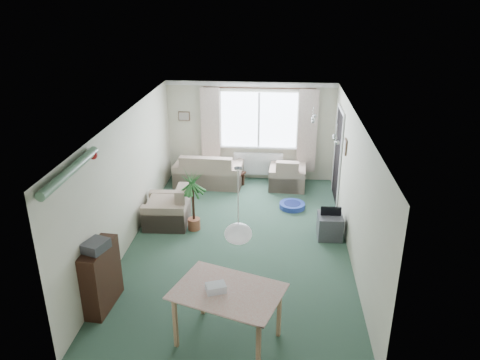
# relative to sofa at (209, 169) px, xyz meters

# --- Properties ---
(ground) EXTENTS (6.50, 6.50, 0.00)m
(ground) POSITION_rel_sofa_xyz_m (0.96, -2.75, -0.40)
(ground) COLOR #2B4838
(window) EXTENTS (1.80, 0.03, 1.30)m
(window) POSITION_rel_sofa_xyz_m (1.16, 0.48, 1.10)
(window) COLOR white
(curtain_rod) EXTENTS (2.60, 0.03, 0.03)m
(curtain_rod) POSITION_rel_sofa_xyz_m (1.16, 0.40, 1.87)
(curtain_rod) COLOR black
(curtain_left) EXTENTS (0.45, 0.08, 2.00)m
(curtain_left) POSITION_rel_sofa_xyz_m (0.01, 0.38, 0.87)
(curtain_left) COLOR beige
(curtain_right) EXTENTS (0.45, 0.08, 2.00)m
(curtain_right) POSITION_rel_sofa_xyz_m (2.31, 0.38, 0.87)
(curtain_right) COLOR beige
(radiator) EXTENTS (1.20, 0.10, 0.55)m
(radiator) POSITION_rel_sofa_xyz_m (1.16, 0.44, 0.00)
(radiator) COLOR white
(doorway) EXTENTS (0.03, 0.95, 2.00)m
(doorway) POSITION_rel_sofa_xyz_m (2.95, -0.55, 0.60)
(doorway) COLOR black
(pendant_lamp) EXTENTS (0.36, 0.36, 0.36)m
(pendant_lamp) POSITION_rel_sofa_xyz_m (1.16, -5.05, 1.08)
(pendant_lamp) COLOR white
(tinsel_garland) EXTENTS (1.60, 1.60, 0.12)m
(tinsel_garland) POSITION_rel_sofa_xyz_m (-0.96, -5.05, 1.88)
(tinsel_garland) COLOR #196626
(bauble_cluster_a) EXTENTS (0.20, 0.20, 0.20)m
(bauble_cluster_a) POSITION_rel_sofa_xyz_m (2.26, -1.85, 1.82)
(bauble_cluster_a) COLOR silver
(bauble_cluster_b) EXTENTS (0.20, 0.20, 0.20)m
(bauble_cluster_b) POSITION_rel_sofa_xyz_m (2.56, -3.05, 1.82)
(bauble_cluster_b) COLOR silver
(wall_picture_back) EXTENTS (0.28, 0.03, 0.22)m
(wall_picture_back) POSITION_rel_sofa_xyz_m (-0.64, 0.48, 1.15)
(wall_picture_back) COLOR brown
(wall_picture_right) EXTENTS (0.03, 0.24, 0.30)m
(wall_picture_right) POSITION_rel_sofa_xyz_m (2.94, -1.55, 1.15)
(wall_picture_right) COLOR brown
(sofa) EXTENTS (1.63, 0.91, 0.80)m
(sofa) POSITION_rel_sofa_xyz_m (0.00, 0.00, 0.00)
(sofa) COLOR beige
(sofa) RESTS_ON ground
(armchair_corner) EXTENTS (0.87, 0.83, 0.75)m
(armchair_corner) POSITION_rel_sofa_xyz_m (1.88, -0.02, -0.02)
(armchair_corner) COLOR #BEAB90
(armchair_corner) RESTS_ON ground
(armchair_left) EXTENTS (0.87, 0.92, 0.79)m
(armchair_left) POSITION_rel_sofa_xyz_m (-0.54, -2.08, -0.00)
(armchair_left) COLOR beige
(armchair_left) RESTS_ON ground
(coffee_table) EXTENTS (0.88, 0.71, 0.35)m
(coffee_table) POSITION_rel_sofa_xyz_m (0.45, 0.00, -0.22)
(coffee_table) COLOR black
(coffee_table) RESTS_ON ground
(photo_frame) EXTENTS (0.12, 0.04, 0.16)m
(photo_frame) POSITION_rel_sofa_xyz_m (0.52, 0.04, 0.03)
(photo_frame) COLOR brown
(photo_frame) RESTS_ON coffee_table
(bookshelf) EXTENTS (0.34, 0.84, 1.00)m
(bookshelf) POSITION_rel_sofa_xyz_m (-0.88, -4.75, 0.10)
(bookshelf) COLOR black
(bookshelf) RESTS_ON ground
(hifi_box) EXTENTS (0.38, 0.42, 0.14)m
(hifi_box) POSITION_rel_sofa_xyz_m (-0.86, -4.83, 0.67)
(hifi_box) COLOR #3B3B40
(hifi_box) RESTS_ON bookshelf
(houseplant) EXTENTS (0.56, 0.56, 1.22)m
(houseplant) POSITION_rel_sofa_xyz_m (0.04, -2.28, 0.21)
(houseplant) COLOR #285A1F
(houseplant) RESTS_ON ground
(dining_table) EXTENTS (1.47, 1.21, 0.79)m
(dining_table) POSITION_rel_sofa_xyz_m (1.05, -5.35, -0.00)
(dining_table) COLOR tan
(dining_table) RESTS_ON ground
(gift_box) EXTENTS (0.30, 0.26, 0.12)m
(gift_box) POSITION_rel_sofa_xyz_m (0.90, -5.38, 0.45)
(gift_box) COLOR white
(gift_box) RESTS_ON dining_table
(tv_cube) EXTENTS (0.46, 0.51, 0.45)m
(tv_cube) POSITION_rel_sofa_xyz_m (2.66, -2.36, -0.17)
(tv_cube) COLOR #36363B
(tv_cube) RESTS_ON ground
(pet_bed) EXTENTS (0.71, 0.71, 0.11)m
(pet_bed) POSITION_rel_sofa_xyz_m (1.98, -1.15, -0.34)
(pet_bed) COLOR #203E93
(pet_bed) RESTS_ON ground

